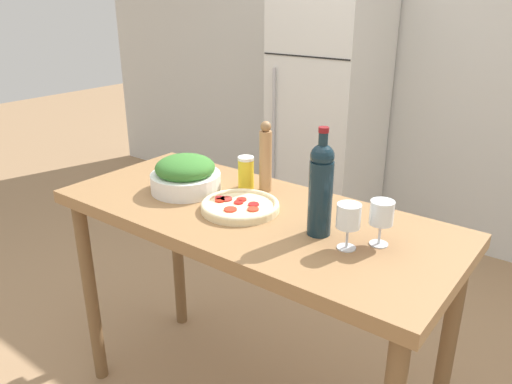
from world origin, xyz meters
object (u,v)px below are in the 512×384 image
Objects in this scene: pepper_mill at (266,158)px; homemade_pizza at (240,206)px; wine_bottle at (321,187)px; salt_canister at (246,172)px; wine_glass_far at (382,215)px; salad_bowl at (185,175)px; refrigerator at (328,112)px; wine_glass_near at (348,218)px.

pepper_mill is 0.24m from homemade_pizza.
wine_bottle is 2.74× the size of salt_canister.
wine_bottle reaches higher than salt_canister.
wine_glass_far is at bearing 14.01° from wine_bottle.
wine_glass_far is 0.79m from salad_bowl.
wine_bottle is at bearing -22.24° from salt_canister.
pepper_mill reaches higher than salt_canister.
refrigerator is at bearing 118.55° from wine_bottle.
homemade_pizza is at bearing -78.84° from pepper_mill.
homemade_pizza is (0.59, -1.68, 0.04)m from refrigerator.
homemade_pizza is 2.18× the size of salt_canister.
refrigerator is at bearing 123.97° from wine_glass_far.
wine_bottle reaches higher than salad_bowl.
wine_bottle is 0.14m from wine_glass_near.
homemade_pizza is at bearing -3.27° from salad_bowl.
salt_canister is at bearing -164.12° from pepper_mill.
wine_glass_near is (1.03, -1.70, 0.13)m from refrigerator.
wine_glass_near is 1.00× the size of wine_glass_far.
salad_bowl is at bearing 176.73° from homemade_pizza.
refrigerator reaches higher than homemade_pizza.
pepper_mill is 1.02× the size of salad_bowl.
pepper_mill reaches higher than wine_glass_near.
salt_canister is (0.47, -1.49, 0.09)m from refrigerator.
salt_canister is (-0.08, -0.02, -0.07)m from pepper_mill.
wine_bottle is 2.42× the size of wine_glass_near.
wine_glass_near is (0.12, -0.04, -0.06)m from wine_bottle.
pepper_mill is at bearing 38.01° from salad_bowl.
homemade_pizza is at bearing -57.26° from salt_canister.
wine_bottle reaches higher than pepper_mill.
salt_canister is (-0.44, 0.18, -0.09)m from wine_bottle.
pepper_mill is 0.11m from salt_canister.
pepper_mill is at bearing -69.45° from refrigerator.
wine_glass_near is 1.13× the size of salt_canister.
refrigerator reaches higher than pepper_mill.
wine_glass_near reaches higher than salad_bowl.
homemade_pizza is at bearing -70.56° from refrigerator.
salt_canister is (-0.62, 0.13, -0.04)m from wine_glass_far.
wine_glass_far is 0.53× the size of salad_bowl.
homemade_pizza is (-0.43, 0.03, -0.08)m from wine_glass_near.
refrigerator is at bearing 110.55° from pepper_mill.
wine_glass_far is 0.51m from homemade_pizza.
wine_glass_near is at bearing -26.36° from pepper_mill.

